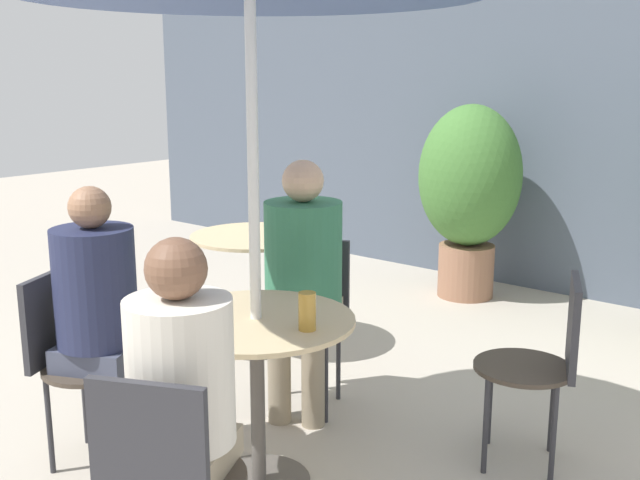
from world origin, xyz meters
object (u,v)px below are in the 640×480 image
Objects in this scene: potted_plant_0 at (470,186)px; cafe_table_far at (255,262)px; bistro_chair_1 at (72,349)px; seated_person_0 at (303,269)px; seated_person_2 at (183,390)px; bistro_chair_2 at (166,472)px; bistro_chair_4 at (546,354)px; beer_glass_1 at (307,311)px; cafe_table_near at (257,358)px; beer_glass_0 at (195,294)px; bistro_chair_0 at (310,306)px; seated_person_1 at (99,305)px.

cafe_table_far is at bearing -103.74° from potted_plant_0.
bistro_chair_1 is 0.66× the size of seated_person_0.
seated_person_2 is 3.71m from potted_plant_0.
bistro_chair_2 is 1.00× the size of bistro_chair_4.
bistro_chair_2 is 5.72× the size of beer_glass_1.
potted_plant_0 is (0.10, 3.32, 0.34)m from bistro_chair_1.
bistro_chair_2 is at bearing -64.55° from cafe_table_near.
beer_glass_1 is at bearing 17.94° from beer_glass_0.
cafe_table_far is at bearing -12.14° from bistro_chair_1.
potted_plant_0 is at bearing 72.39° from bistro_chair_0.
cafe_table_far is 1.51m from seated_person_1.
seated_person_1 is (-0.27, -1.06, 0.21)m from bistro_chair_0.
bistro_chair_2 is (0.36, -0.76, -0.04)m from cafe_table_near.
bistro_chair_0 is at bearing 99.38° from beer_glass_0.
beer_glass_0 is at bearing -54.40° from cafe_table_far.
seated_person_1 is at bearing -89.38° from potted_plant_0.
seated_person_1 is 0.98m from seated_person_2.
beer_glass_0 is at bearing -69.61° from bistro_chair_4.
bistro_chair_0 is 0.95m from beer_glass_0.
cafe_table_far is 1.53m from bistro_chair_1.
beer_glass_1 is (0.61, -0.74, 0.28)m from bistro_chair_0.
beer_glass_0 reaches higher than bistro_chair_4.
beer_glass_0 is (0.54, 0.23, 0.30)m from bistro_chair_1.
bistro_chair_4 is at bearing 46.69° from cafe_table_near.
seated_person_2 reaches higher than bistro_chair_1.
seated_person_1 reaches higher than beer_glass_1.
potted_plant_0 is at bearing 107.28° from beer_glass_1.
beer_glass_1 is at bearing -57.87° from bistro_chair_4.
cafe_table_far is 0.93× the size of bistro_chair_4.
beer_glass_0 is (-0.58, 0.63, 0.30)m from bistro_chair_2.
cafe_table_near is at bearing -77.34° from potted_plant_0.
seated_person_0 is 2.36m from potted_plant_0.
bistro_chair_1 is 1.19m from bistro_chair_2.
bistro_chair_4 is 1.90m from seated_person_1.
bistro_chair_2 is 0.91m from beer_glass_0.
bistro_chair_2 is at bearing -135.00° from bistro_chair_1.
bistro_chair_0 is at bearing -107.29° from bistro_chair_4.
seated_person_1 is (0.13, 0.06, 0.21)m from bistro_chair_1.
bistro_chair_0 is 4.91× the size of beer_glass_0.
potted_plant_0 is (-0.96, 3.59, 0.14)m from seated_person_2.
beer_glass_1 is at bearing -95.26° from seated_person_1.
seated_person_2 reaches higher than bistro_chair_0.
cafe_table_far is 0.97m from seated_person_0.
bistro_chair_4 is at bearing -6.80° from cafe_table_far.
bistro_chair_0 is 1.21m from bistro_chair_4.
beer_glass_1 reaches higher than bistro_chair_2.
bistro_chair_0 is at bearing 115.45° from cafe_table_near.
bistro_chair_0 is 1.00× the size of bistro_chair_4.
bistro_chair_2 is 1.55m from seated_person_0.
seated_person_0 reaches higher than cafe_table_far.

